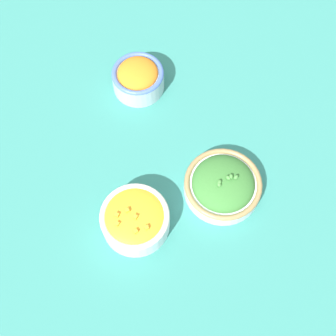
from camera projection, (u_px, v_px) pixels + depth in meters
name	position (u px, v px, depth m)	size (l,w,h in m)	color
ground_plane	(168.00, 174.00, 1.03)	(3.00, 3.00, 0.00)	#337F75
bowl_broccoli	(223.00, 185.00, 0.99)	(0.17, 0.17, 0.07)	silver
bowl_carrots	(138.00, 77.00, 1.09)	(0.12, 0.12, 0.07)	#B2C1CC
bowl_squash	(135.00, 219.00, 0.94)	(0.14, 0.14, 0.07)	silver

